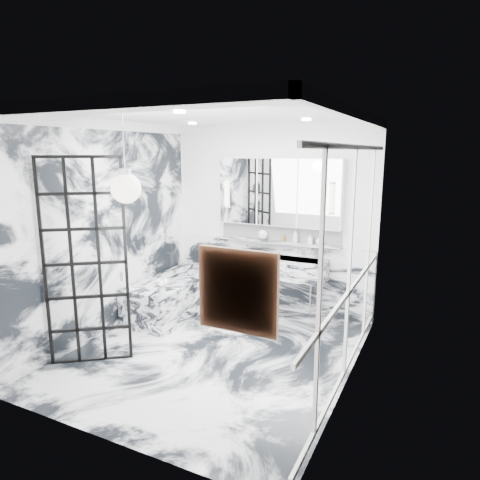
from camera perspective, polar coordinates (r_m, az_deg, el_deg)
The scene contains 25 objects.
floor at distance 5.40m, azimuth -3.53°, elevation -14.77°, with size 3.60×3.60×0.00m, color white.
ceiling at distance 4.85m, azimuth -3.96°, elevation 16.32°, with size 3.60×3.60×0.00m, color white.
wall_back at distance 6.54m, azimuth 4.11°, elevation 2.81°, with size 3.60×3.60×0.00m, color white.
wall_front at distance 3.54m, azimuth -18.36°, elevation -5.43°, with size 3.60×3.60×0.00m, color white.
wall_left at distance 5.89m, azimuth -17.39°, elevation 1.32°, with size 3.60×3.60×0.00m, color white.
wall_right at distance 4.39m, azimuth 14.73°, elevation -1.95°, with size 3.60×3.60×0.00m, color white.
marble_clad_back at distance 6.71m, azimuth 3.92°, elevation -4.62°, with size 3.18×0.05×1.05m, color white.
marble_clad_left at distance 5.89m, azimuth -17.25°, elevation 0.73°, with size 0.02×3.56×2.68m, color white.
panel_molding at distance 4.42m, azimuth 14.41°, elevation -3.19°, with size 0.03×3.40×2.30m, color white.
soap_bottle_a at distance 6.35m, azimuth 7.43°, elevation 0.53°, with size 0.08×0.08×0.20m, color #8C5919.
soap_bottle_b at distance 6.28m, azimuth 9.35°, elevation 0.15°, with size 0.07×0.07×0.15m, color #4C4C51.
soap_bottle_c at distance 6.25m, azimuth 10.58°, elevation -0.03°, with size 0.11×0.11×0.14m, color silver.
face_pot at distance 6.53m, azimuth 3.07°, elevation 0.72°, with size 0.15×0.15×0.15m, color white.
amber_bottle at distance 6.42m, azimuth 5.79°, elevation 0.25°, with size 0.04×0.04×0.10m, color #8C5919.
flower_vase at distance 5.69m, azimuth -10.28°, elevation -6.92°, with size 0.08×0.08×0.12m, color silver.
crittall_door at distance 5.10m, azimuth -19.89°, elevation -2.95°, with size 0.88×0.04×2.36m, color black, non-canonical shape.
artwork at distance 2.87m, azimuth -0.31°, elevation -6.79°, with size 0.48×0.05×0.48m, color #CA5314.
pendant_light at distance 3.81m, azimuth -14.98°, elevation 6.66°, with size 0.26×0.26×0.26m, color white.
trough_sink at distance 6.40m, azimuth 4.44°, elevation -3.52°, with size 1.60×0.45×0.30m, color silver.
ledge at distance 6.47m, azimuth 5.03°, elevation -0.27°, with size 1.90×0.14×0.04m, color silver.
subway_tile at distance 6.50m, azimuth 5.25°, elevation 1.00°, with size 1.90×0.03×0.23m, color white.
mirror_cabinet at distance 6.36m, azimuth 5.17°, elevation 6.36°, with size 1.90×0.16×1.00m, color white.
sconce_left at distance 6.62m, azimuth -1.82°, elevation 6.26°, with size 0.07×0.07×0.40m, color white.
sconce_right at distance 6.03m, azimuth 12.16°, elevation 5.48°, with size 0.07×0.07×0.40m, color white.
bathtub at distance 6.58m, azimuth -8.68°, elevation -7.34°, with size 0.75×1.65×0.55m, color silver.
Camera 1 is at (2.41, -4.20, 2.41)m, focal length 32.00 mm.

